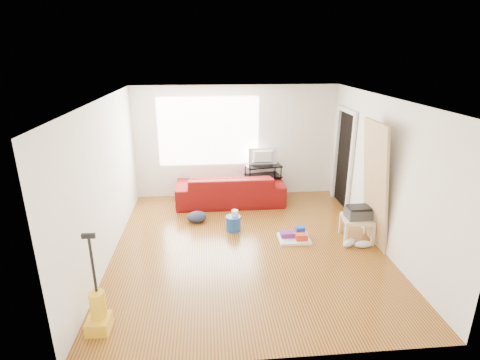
{
  "coord_description": "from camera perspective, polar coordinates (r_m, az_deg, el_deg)",
  "views": [
    {
      "loc": [
        -0.64,
        -5.68,
        3.19
      ],
      "look_at": [
        -0.08,
        0.6,
        1.0
      ],
      "focal_mm": 28.0,
      "sensor_mm": 36.0,
      "label": 1
    }
  ],
  "objects": [
    {
      "name": "tv",
      "position": [
        8.3,
        3.57,
        3.53
      ],
      "size": [
        0.64,
        0.08,
        0.37
      ],
      "primitive_type": "imported",
      "rotation": [
        0.0,
        0.0,
        3.14
      ],
      "color": "black",
      "rests_on": "tv_stand"
    },
    {
      "name": "toilet_paper",
      "position": [
        7.03,
        -0.77,
        -6.08
      ],
      "size": [
        0.12,
        0.12,
        0.11
      ],
      "primitive_type": "cylinder",
      "color": "silver",
      "rests_on": "bucket"
    },
    {
      "name": "sneakers",
      "position": [
        6.79,
        17.27,
        -9.25
      ],
      "size": [
        0.54,
        0.28,
        0.12
      ],
      "rotation": [
        0.0,
        0.0,
        0.2
      ],
      "color": "silver",
      "rests_on": "ground"
    },
    {
      "name": "cleaning_tray",
      "position": [
        6.8,
        8.35,
        -8.5
      ],
      "size": [
        0.56,
        0.45,
        0.2
      ],
      "rotation": [
        0.0,
        0.0,
        -0.02
      ],
      "color": "white",
      "rests_on": "ground"
    },
    {
      "name": "side_table",
      "position": [
        6.93,
        17.43,
        -6.01
      ],
      "size": [
        0.58,
        0.58,
        0.41
      ],
      "rotation": [
        0.0,
        0.0,
        -0.15
      ],
      "color": "tan",
      "rests_on": "ground"
    },
    {
      "name": "sofa",
      "position": [
        8.28,
        -1.48,
        -3.53
      ],
      "size": [
        2.33,
        0.91,
        0.68
      ],
      "primitive_type": "imported",
      "rotation": [
        0.0,
        0.0,
        3.14
      ],
      "color": "#4D0C07",
      "rests_on": "ground"
    },
    {
      "name": "door_panel",
      "position": [
        7.04,
        18.94,
        -8.95
      ],
      "size": [
        0.27,
        0.86,
        2.14
      ],
      "primitive_type": "cube",
      "rotation": [
        0.0,
        -0.1,
        0.0
      ],
      "color": "tan",
      "rests_on": "ground"
    },
    {
      "name": "room",
      "position": [
        6.18,
        1.74,
        0.87
      ],
      "size": [
        4.51,
        5.01,
        2.51
      ],
      "color": "#4C2D12",
      "rests_on": "ground"
    },
    {
      "name": "tv_stand",
      "position": [
        8.47,
        3.49,
        -0.15
      ],
      "size": [
        0.84,
        0.57,
        0.78
      ],
      "rotation": [
        0.0,
        0.0,
        0.17
      ],
      "color": "black",
      "rests_on": "ground"
    },
    {
      "name": "vacuum",
      "position": [
        5.03,
        -20.81,
        -18.33
      ],
      "size": [
        0.27,
        0.31,
        1.25
      ],
      "rotation": [
        0.0,
        0.0,
        -0.03
      ],
      "color": "gold",
      "rests_on": "ground"
    },
    {
      "name": "bucket",
      "position": [
        7.09,
        -1.02,
        -7.61
      ],
      "size": [
        0.31,
        0.31,
        0.28
      ],
      "primitive_type": "cylinder",
      "rotation": [
        0.0,
        0.0,
        0.13
      ],
      "color": "#194294",
      "rests_on": "ground"
    },
    {
      "name": "backpack",
      "position": [
        7.46,
        -6.56,
        -6.33
      ],
      "size": [
        0.45,
        0.4,
        0.21
      ],
      "primitive_type": "ellipsoid",
      "rotation": [
        0.0,
        0.0,
        0.25
      ],
      "color": "#182036",
      "rests_on": "ground"
    },
    {
      "name": "printer",
      "position": [
        6.86,
        17.57,
        -4.73
      ],
      "size": [
        0.41,
        0.32,
        0.21
      ],
      "rotation": [
        0.0,
        0.0,
        0.01
      ],
      "color": "#363638",
      "rests_on": "side_table"
    }
  ]
}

